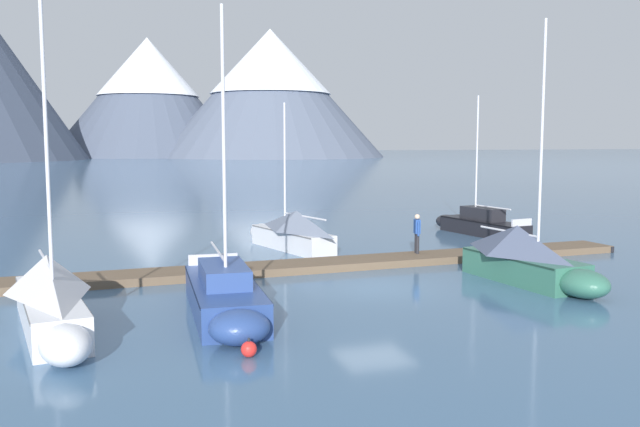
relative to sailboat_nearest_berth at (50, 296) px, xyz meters
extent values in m
plane|color=#426689|center=(10.30, 2.14, -0.94)|extent=(700.00, 700.00, 0.00)
cone|color=#4C566B|center=(18.16, 220.12, 19.16)|extent=(66.41, 66.41, 40.20)
cone|color=white|center=(18.16, 220.12, 29.41)|extent=(34.33, 34.33, 19.79)
cone|color=slate|center=(56.14, 200.20, 20.00)|extent=(75.20, 75.20, 41.88)
cone|color=white|center=(56.14, 200.20, 30.37)|extent=(40.08, 40.08, 21.26)
cube|color=brown|center=(10.30, 6.14, -0.79)|extent=(26.73, 2.90, 0.30)
cylinder|color=#38383D|center=(10.33, 5.31, -0.82)|extent=(25.60, 1.16, 0.24)
cylinder|color=#38383D|center=(10.27, 6.97, -0.82)|extent=(25.60, 1.16, 0.24)
cube|color=black|center=(23.55, 6.62, -0.79)|extent=(0.23, 2.03, 0.27)
cube|color=white|center=(-0.02, 0.15, -0.46)|extent=(2.30, 6.21, 0.96)
ellipsoid|color=white|center=(0.50, -3.16, -0.46)|extent=(1.43, 1.98, 0.91)
cube|color=slate|center=(-0.02, 0.15, -0.02)|extent=(2.32, 6.09, 0.06)
cylinder|color=silver|center=(0.12, -0.74, 3.95)|extent=(0.10, 0.10, 7.85)
cylinder|color=silver|center=(-0.16, 1.02, 0.83)|extent=(0.64, 3.53, 0.08)
pyramid|color=silver|center=(-0.10, 0.60, 0.53)|extent=(2.36, 5.05, 1.01)
cube|color=navy|center=(4.74, 0.33, -0.47)|extent=(2.17, 6.18, 0.94)
ellipsoid|color=navy|center=(4.55, -2.95, -0.47)|extent=(1.63, 1.43, 0.89)
cube|color=#121D39|center=(4.74, 0.33, -0.04)|extent=(2.21, 6.06, 0.06)
cylinder|color=silver|center=(4.70, -0.26, 3.94)|extent=(0.10, 0.10, 7.88)
cylinder|color=silver|center=(4.82, 1.70, 0.70)|extent=(0.31, 3.93, 0.08)
cube|color=#2F4A8A|center=(4.73, 0.17, 0.28)|extent=(1.43, 2.81, 0.56)
cube|color=silver|center=(4.91, 3.28, 0.18)|extent=(1.64, 0.20, 0.36)
cube|color=silver|center=(9.88, 11.07, -0.47)|extent=(2.70, 5.80, 0.94)
ellipsoid|color=silver|center=(9.12, 14.02, -0.47)|extent=(1.41, 1.54, 0.89)
cube|color=slate|center=(9.88, 11.07, -0.04)|extent=(2.71, 5.70, 0.06)
cylinder|color=silver|center=(9.72, 11.71, 2.98)|extent=(0.10, 0.10, 5.94)
cylinder|color=silver|center=(10.16, 9.99, 0.75)|extent=(0.97, 3.46, 0.08)
pyramid|color=slate|center=(9.99, 10.66, 0.48)|extent=(2.66, 4.77, 0.95)
cube|color=#336B56|center=(15.86, 1.43, -0.45)|extent=(2.21, 5.14, 0.97)
ellipsoid|color=#336B56|center=(16.15, -1.39, -0.45)|extent=(1.63, 2.05, 0.92)
cube|color=#163027|center=(15.86, 1.43, 0.00)|extent=(2.23, 5.05, 0.06)
cylinder|color=silver|center=(15.93, 0.71, 4.16)|extent=(0.10, 0.10, 8.26)
cylinder|color=silver|center=(15.77, 2.30, 0.80)|extent=(0.41, 3.19, 0.08)
pyramid|color=#4C5670|center=(15.82, 1.80, 0.56)|extent=(2.35, 4.17, 1.05)
cube|color=black|center=(21.09, 12.51, -0.52)|extent=(2.24, 6.02, 0.83)
ellipsoid|color=black|center=(20.63, 15.68, -0.52)|extent=(1.40, 1.72, 0.79)
cube|color=black|center=(21.09, 12.51, -0.14)|extent=(2.26, 5.91, 0.06)
cylinder|color=silver|center=(20.99, 13.21, 3.26)|extent=(0.10, 0.10, 6.72)
cylinder|color=silver|center=(21.19, 11.84, 0.65)|extent=(0.48, 2.74, 0.08)
cube|color=black|center=(21.07, 12.65, 0.23)|extent=(1.35, 2.76, 0.67)
cube|color=silver|center=(21.51, 9.68, 0.08)|extent=(1.26, 0.28, 0.36)
cylinder|color=#232328|center=(14.17, 6.56, -0.21)|extent=(0.14, 0.14, 0.86)
cylinder|color=#232328|center=(14.23, 6.82, -0.21)|extent=(0.14, 0.14, 0.86)
cube|color=#234793|center=(14.20, 6.69, 0.52)|extent=(0.30, 0.42, 0.60)
sphere|color=beige|center=(14.20, 6.69, 0.94)|extent=(0.22, 0.22, 0.22)
cylinder|color=#234793|center=(14.14, 6.45, 0.45)|extent=(0.09, 0.09, 0.62)
cylinder|color=#234793|center=(14.25, 6.93, 0.45)|extent=(0.09, 0.09, 0.62)
sphere|color=red|center=(4.58, -3.89, -0.75)|extent=(0.38, 0.38, 0.38)
cylinder|color=#262628|center=(4.58, -3.89, -0.52)|extent=(0.06, 0.06, 0.08)
camera|label=1|loc=(1.36, -19.06, 4.13)|focal=37.74mm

